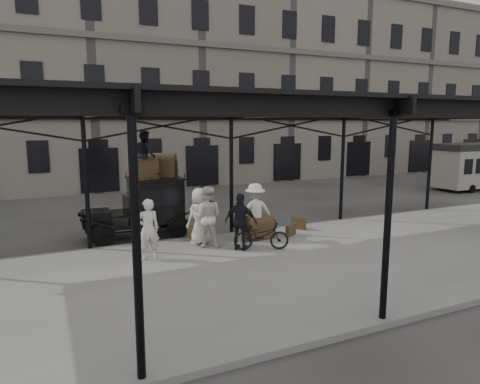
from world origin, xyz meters
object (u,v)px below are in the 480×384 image
object	(u,v)px
porter_official	(241,222)
bicycle	(261,236)
porter_left	(148,229)
steamer_trunk_platform	(259,229)
steamer_trunk_roof_near	(145,170)
taxi	(147,204)

from	to	relation	value
porter_official	bicycle	world-z (taller)	porter_official
porter_left	steamer_trunk_platform	world-z (taller)	porter_left
bicycle	steamer_trunk_roof_near	xyz separation A→B (m)	(-2.87, 3.43, 1.88)
porter_official	steamer_trunk_roof_near	distance (m)	4.14
taxi	steamer_trunk_platform	size ratio (longest dim) A/B	3.76
porter_left	steamer_trunk_roof_near	bearing A→B (deg)	-101.45
porter_left	steamer_trunk_platform	size ratio (longest dim) A/B	1.88
steamer_trunk_roof_near	bicycle	bearing A→B (deg)	-63.21
taxi	steamer_trunk_roof_near	world-z (taller)	steamer_trunk_roof_near
porter_official	steamer_trunk_roof_near	xyz separation A→B (m)	(-2.28, 3.15, 1.43)
porter_left	taxi	bearing A→B (deg)	-101.96
porter_left	steamer_trunk_platform	distance (m)	4.12
porter_official	steamer_trunk_roof_near	size ratio (longest dim) A/B	2.18
bicycle	steamer_trunk_roof_near	bearing A→B (deg)	60.43
porter_left	porter_official	distance (m)	2.90
taxi	porter_left	xyz separation A→B (m)	(-0.68, -3.11, -0.14)
bicycle	steamer_trunk_platform	size ratio (longest dim) A/B	1.81
porter_left	steamer_trunk_roof_near	world-z (taller)	steamer_trunk_roof_near
porter_left	bicycle	xyz separation A→B (m)	(3.47, -0.57, -0.45)
bicycle	porter_official	bearing A→B (deg)	85.06
bicycle	steamer_trunk_platform	distance (m)	1.34
bicycle	steamer_trunk_platform	xyz separation A→B (m)	(0.56, 1.21, -0.11)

